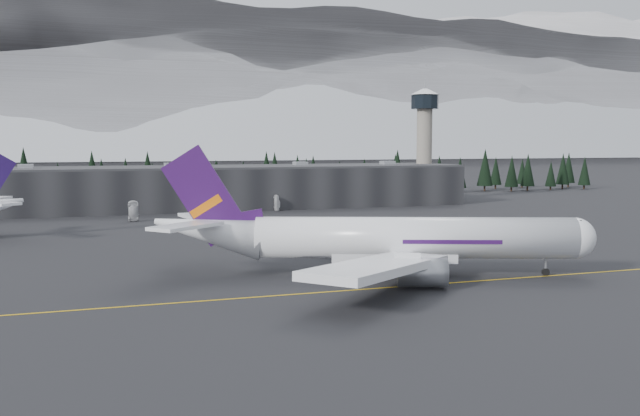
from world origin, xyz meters
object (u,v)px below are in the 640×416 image
object	(u,v)px
control_tower	(424,132)
gse_vehicle_a	(134,219)
gse_vehicle_b	(277,208)
jet_main	(375,239)
terminal	(206,187)

from	to	relation	value
control_tower	gse_vehicle_a	world-z (taller)	control_tower
gse_vehicle_b	gse_vehicle_a	bearing A→B (deg)	-79.57
control_tower	gse_vehicle_b	distance (m)	64.40
gse_vehicle_b	control_tower	bearing A→B (deg)	98.77
control_tower	jet_main	size ratio (longest dim) A/B	0.60
jet_main	gse_vehicle_b	size ratio (longest dim) A/B	13.46
jet_main	gse_vehicle_a	xyz separation A→B (m)	(-27.95, 86.17, -4.70)
terminal	gse_vehicle_b	size ratio (longest dim) A/B	33.99
control_tower	gse_vehicle_a	size ratio (longest dim) A/B	7.11
terminal	gse_vehicle_b	xyz separation A→B (m)	(17.86, -16.27, -5.50)
terminal	jet_main	xyz separation A→B (m)	(4.22, -117.82, -0.86)
gse_vehicle_a	gse_vehicle_b	xyz separation A→B (m)	(41.59, 15.38, 0.06)
terminal	gse_vehicle_a	size ratio (longest dim) A/B	30.16
control_tower	gse_vehicle_b	bearing A→B (deg)	-161.37
control_tower	jet_main	world-z (taller)	control_tower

